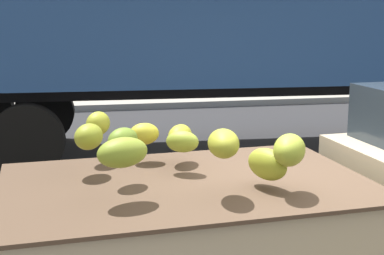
{
  "coord_description": "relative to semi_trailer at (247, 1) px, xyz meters",
  "views": [
    {
      "loc": [
        -1.95,
        -4.29,
        2.38
      ],
      "look_at": [
        -1.01,
        0.47,
        1.37
      ],
      "focal_mm": 52.13,
      "sensor_mm": 36.0,
      "label": 1
    }
  ],
  "objects": [
    {
      "name": "curb_strip",
      "position": [
        -0.81,
        4.68,
        -2.46
      ],
      "size": [
        80.0,
        0.8,
        0.16
      ],
      "primitive_type": "cube",
      "color": "gray",
      "rests_on": "ground"
    },
    {
      "name": "semi_trailer",
      "position": [
        0.0,
        0.0,
        0.0
      ],
      "size": [
        12.1,
        3.1,
        3.95
      ],
      "rotation": [
        0.0,
        0.0,
        -0.05
      ],
      "color": "navy",
      "rests_on": "ground"
    }
  ]
}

